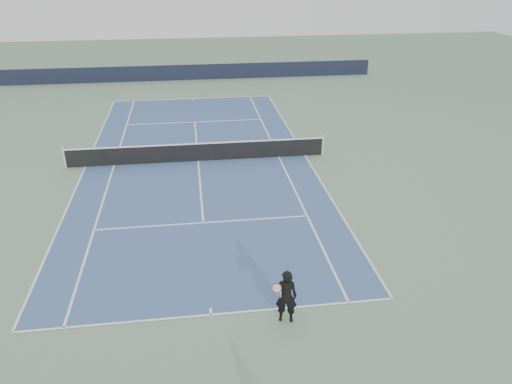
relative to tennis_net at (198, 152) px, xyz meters
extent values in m
plane|color=slate|center=(0.00, 0.00, -0.50)|extent=(80.00, 80.00, 0.00)
cube|color=#395588|center=(0.00, 0.00, -0.50)|extent=(10.97, 23.77, 0.01)
cylinder|color=silver|center=(-6.40, 0.00, 0.03)|extent=(0.10, 0.10, 1.07)
cylinder|color=silver|center=(6.40, 0.00, 0.03)|extent=(0.10, 0.10, 1.07)
cube|color=black|center=(0.00, 0.00, -0.04)|extent=(12.80, 0.03, 0.90)
cube|color=white|center=(0.00, 0.00, 0.43)|extent=(12.80, 0.04, 0.06)
cube|color=black|center=(0.00, 17.88, 0.10)|extent=(30.00, 0.25, 1.20)
imported|color=black|center=(2.09, -12.38, 0.34)|extent=(0.72, 0.59, 1.68)
torus|color=maroon|center=(1.81, -12.44, 0.68)|extent=(0.34, 0.18, 0.36)
cylinder|color=white|center=(1.81, -12.44, 0.68)|extent=(0.29, 0.14, 0.32)
cylinder|color=white|center=(1.93, -12.40, 0.42)|extent=(0.08, 0.13, 0.27)
sphere|color=#C7D82C|center=(2.62, -13.01, -0.47)|extent=(0.07, 0.07, 0.07)
camera|label=1|loc=(-0.26, -23.39, 8.97)|focal=35.00mm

